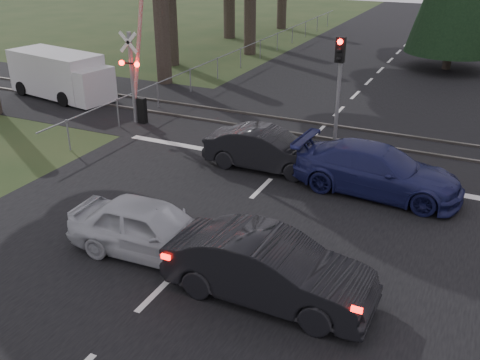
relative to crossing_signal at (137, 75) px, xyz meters
The scene contains 14 objects.
ground 12.37m from the crossing_signal, 53.38° to the right, with size 120.00×120.00×0.00m, color #25391A.
road 7.56m from the crossing_signal, ahead, with size 14.00×100.00×0.01m, color black.
rail_corridor 7.88m from the crossing_signal, 16.92° to the left, with size 120.00×8.00×0.01m, color black.
stop_line 7.72m from the crossing_signal, 12.30° to the right, with size 13.00×0.35×0.00m, color silver.
rail_near 7.68m from the crossing_signal, 11.00° to the left, with size 120.00×0.12×0.10m, color #59544C.
rail_far 8.13m from the crossing_signal, 22.50° to the left, with size 120.00×0.12×0.10m, color #59544C.
crossing_signal is the anchor object (origin of this frame).
traffic_signal_center 8.36m from the crossing_signal, ahead, with size 0.32×0.48×4.10m.
fence_left 12.89m from the crossing_signal, 92.37° to the left, with size 0.10×36.00×1.20m, color slate, non-canonical shape.
dark_hatchback 13.17m from the crossing_signal, 42.73° to the right, with size 1.62×4.65×1.53m, color black.
silver_car 10.63m from the crossing_signal, 53.45° to the right, with size 1.70×4.23×1.44m, color #AFB3B7.
blue_sedan 10.98m from the crossing_signal, 13.35° to the right, with size 2.10×5.17×1.50m, color #1A1D4E.
dark_car_far 7.28m from the crossing_signal, 18.19° to the right, with size 1.48×4.25×1.40m, color black.
white_van 5.92m from the crossing_signal, 163.77° to the left, with size 5.87×2.95×2.19m.
Camera 1 is at (5.93, -8.17, 7.37)m, focal length 40.00 mm.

